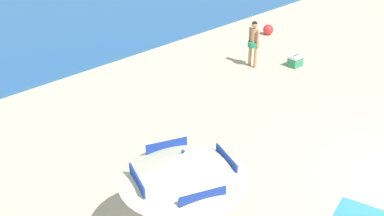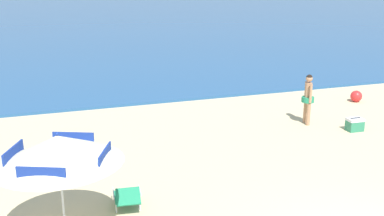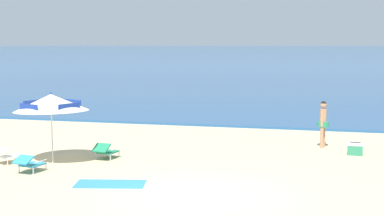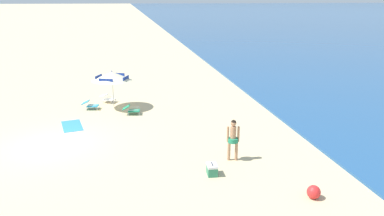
% 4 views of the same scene
% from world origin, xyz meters
% --- Properties ---
extents(beach_umbrella_striped_main, '(3.20, 3.20, 2.17)m').
position_xyz_m(beach_umbrella_striped_main, '(-5.11, 2.42, 1.85)').
color(beach_umbrella_striped_main, silver).
rests_on(beach_umbrella_striped_main, ground).
extents(lounge_chair_facing_sea, '(0.64, 0.95, 0.52)m').
position_xyz_m(lounge_chair_facing_sea, '(-3.78, 3.37, 0.27)').
color(lounge_chair_facing_sea, '#1E7F56').
rests_on(lounge_chair_facing_sea, ground).
extents(person_standing_near_shore, '(0.40, 0.48, 1.63)m').
position_xyz_m(person_standing_near_shore, '(2.78, 7.07, 0.94)').
color(person_standing_near_shore, tan).
rests_on(person_standing_near_shore, ground).
extents(cooler_box, '(0.51, 0.37, 0.43)m').
position_xyz_m(cooler_box, '(3.85, 6.02, 0.20)').
color(cooler_box, '#2D7F5B').
rests_on(cooler_box, ground).
extents(beach_ball, '(0.43, 0.43, 0.43)m').
position_xyz_m(beach_ball, '(5.96, 8.77, 0.21)').
color(beach_ball, red).
rests_on(beach_ball, ground).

